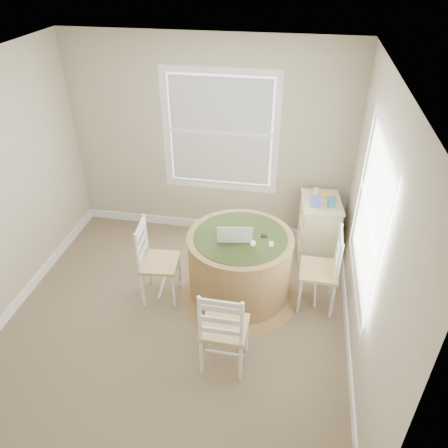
% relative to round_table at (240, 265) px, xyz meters
% --- Properties ---
extents(room, '(3.64, 3.64, 2.64)m').
position_rel_round_table_xyz_m(room, '(-0.44, -0.33, 0.85)').
color(room, '#7F6B50').
rests_on(room, ground).
extents(round_table, '(1.32, 1.32, 0.82)m').
position_rel_round_table_xyz_m(round_table, '(0.00, 0.00, 0.00)').
color(round_table, olive).
rests_on(round_table, ground).
extents(chair_left, '(0.44, 0.46, 0.95)m').
position_rel_round_table_xyz_m(chair_left, '(-0.87, -0.16, 0.03)').
color(chair_left, white).
rests_on(chair_left, ground).
extents(chair_near, '(0.43, 0.41, 0.95)m').
position_rel_round_table_xyz_m(chair_near, '(0.00, -0.96, 0.03)').
color(chair_near, white).
rests_on(chair_near, ground).
extents(chair_right, '(0.41, 0.43, 0.95)m').
position_rel_round_table_xyz_m(chair_right, '(0.85, 0.02, 0.03)').
color(chair_right, white).
rests_on(chair_right, ground).
extents(laptop, '(0.40, 0.36, 0.25)m').
position_rel_round_table_xyz_m(laptop, '(-0.06, -0.04, 0.41)').
color(laptop, white).
rests_on(laptop, round_table).
extents(mouse, '(0.07, 0.11, 0.04)m').
position_rel_round_table_xyz_m(mouse, '(0.14, -0.11, 0.38)').
color(mouse, white).
rests_on(mouse, round_table).
extents(phone, '(0.05, 0.09, 0.02)m').
position_rel_round_table_xyz_m(phone, '(0.33, -0.08, 0.37)').
color(phone, '#B7BABF').
rests_on(phone, round_table).
extents(keys, '(0.06, 0.06, 0.02)m').
position_rel_round_table_xyz_m(keys, '(0.24, 0.05, 0.38)').
color(keys, black).
rests_on(keys, round_table).
extents(corner_chest, '(0.52, 0.66, 0.82)m').
position_rel_round_table_xyz_m(corner_chest, '(0.85, 0.91, -0.03)').
color(corner_chest, beige).
rests_on(corner_chest, ground).
extents(tissue_box, '(0.13, 0.13, 0.10)m').
position_rel_round_table_xyz_m(tissue_box, '(0.76, 0.79, 0.42)').
color(tissue_box, '#5E75D7').
rests_on(tissue_box, corner_chest).
extents(box_yellow, '(0.16, 0.12, 0.06)m').
position_rel_round_table_xyz_m(box_yellow, '(0.92, 0.99, 0.40)').
color(box_yellow, '#ECC753').
rests_on(box_yellow, corner_chest).
extents(box_blue, '(0.09, 0.09, 0.12)m').
position_rel_round_table_xyz_m(box_blue, '(0.96, 0.79, 0.43)').
color(box_blue, teal).
rests_on(box_blue, corner_chest).
extents(cup_cream, '(0.07, 0.07, 0.09)m').
position_rel_round_table_xyz_m(cup_cream, '(0.77, 1.06, 0.42)').
color(cup_cream, beige).
rests_on(cup_cream, corner_chest).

